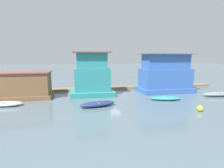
{
  "coord_description": "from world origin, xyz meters",
  "views": [
    {
      "loc": [
        -4.36,
        -21.6,
        4.61
      ],
      "look_at": [
        0.0,
        -1.0,
        1.4
      ],
      "focal_mm": 28.0,
      "sensor_mm": 36.0,
      "label": 1
    }
  ],
  "objects": [
    {
      "name": "buoy_yellow",
      "position": [
        6.11,
        -8.93,
        0.25
      ],
      "size": [
        0.51,
        0.51,
        0.51
      ],
      "primitive_type": "sphere",
      "color": "yellow",
      "rests_on": "ground_plane"
    },
    {
      "name": "dock_walkway",
      "position": [
        0.0,
        3.37,
        0.15
      ],
      "size": [
        33.8,
        1.83,
        0.3
      ],
      "primitive_type": "cube",
      "color": "#846B4C",
      "rests_on": "ground_plane"
    },
    {
      "name": "houseboat_teal",
      "position": [
        -2.38,
        -0.56,
        2.21
      ],
      "size": [
        5.22,
        3.24,
        5.28
      ],
      "color": "teal",
      "rests_on": "ground_plane"
    },
    {
      "name": "dinghy_teal",
      "position": [
        5.31,
        -4.47,
        0.19
      ],
      "size": [
        3.57,
        2.06,
        0.37
      ],
      "color": "teal",
      "rests_on": "ground_plane"
    },
    {
      "name": "ground_plane",
      "position": [
        0.0,
        0.0,
        0.0
      ],
      "size": [
        200.0,
        200.0,
        0.0
      ],
      "primitive_type": "plane",
      "color": "slate"
    },
    {
      "name": "houseboat_brown",
      "position": [
        -10.74,
        -0.27,
        1.47
      ],
      "size": [
        7.4,
        3.79,
        3.03
      ],
      "color": "brown",
      "rests_on": "ground_plane"
    },
    {
      "name": "mooring_post_near_right",
      "position": [
        -9.76,
        2.21,
        0.62
      ],
      "size": [
        0.24,
        0.24,
        1.25
      ],
      "primitive_type": "cylinder",
      "color": "brown",
      "rests_on": "ground_plane"
    },
    {
      "name": "mooring_post_far_left",
      "position": [
        -1.54,
        2.21,
        0.62
      ],
      "size": [
        0.22,
        0.22,
        1.24
      ],
      "primitive_type": "cylinder",
      "color": "brown",
      "rests_on": "ground_plane"
    },
    {
      "name": "dinghy_white",
      "position": [
        -10.89,
        -3.66,
        0.22
      ],
      "size": [
        2.95,
        1.38,
        0.45
      ],
      "color": "white",
      "rests_on": "ground_plane"
    },
    {
      "name": "houseboat_blue",
      "position": [
        7.44,
        -0.23,
        2.31
      ],
      "size": [
        7.07,
        3.94,
        5.12
      ],
      "color": "#3866B7",
      "rests_on": "ground_plane"
    },
    {
      "name": "dinghy_grey",
      "position": [
        12.19,
        -4.26,
        0.27
      ],
      "size": [
        3.66,
        1.39,
        0.54
      ],
      "color": "gray",
      "rests_on": "ground_plane"
    },
    {
      "name": "dinghy_navy",
      "position": [
        -2.39,
        -5.67,
        0.26
      ],
      "size": [
        3.58,
        1.72,
        0.51
      ],
      "color": "navy",
      "rests_on": "ground_plane"
    }
  ]
}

